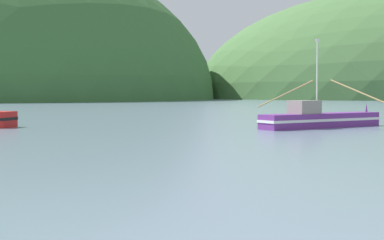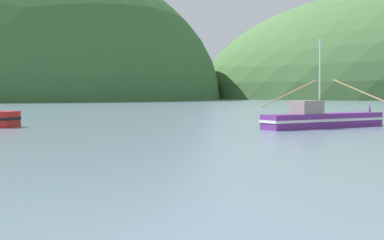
% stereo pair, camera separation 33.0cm
% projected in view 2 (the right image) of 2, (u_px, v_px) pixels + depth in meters
% --- Properties ---
extents(fishing_boat_purple, '(11.23, 14.45, 6.85)m').
position_uv_depth(fishing_boat_purple, '(322.00, 119.00, 42.73)').
color(fishing_boat_purple, '#6B2D84').
rests_on(fishing_boat_purple, ground).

